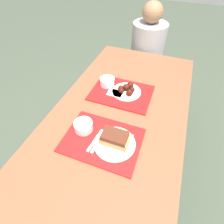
{
  "coord_description": "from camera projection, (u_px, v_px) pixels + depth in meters",
  "views": [
    {
      "loc": [
        0.24,
        -0.75,
        1.59
      ],
      "look_at": [
        -0.03,
        -0.02,
        0.76
      ],
      "focal_mm": 28.0,
      "sensor_mm": 36.0,
      "label": 1
    }
  ],
  "objects": [
    {
      "name": "picnic_table",
      "position": [
        117.0,
        123.0,
        1.23
      ],
      "size": [
        0.89,
        1.85,
        0.72
      ],
      "color": "brown",
      "rests_on": "ground_plane"
    },
    {
      "name": "person_seated_across",
      "position": [
        148.0,
        44.0,
        1.93
      ],
      "size": [
        0.36,
        0.36,
        0.71
      ],
      "color": "#9E9EA3",
      "rests_on": "picnic_bench_far"
    },
    {
      "name": "tray_far",
      "position": [
        121.0,
        93.0,
        1.32
      ],
      "size": [
        0.45,
        0.33,
        0.01
      ],
      "color": "red",
      "rests_on": "picnic_table"
    },
    {
      "name": "bowl_coleslaw_near",
      "position": [
        83.0,
        126.0,
        1.05
      ],
      "size": [
        0.11,
        0.11,
        0.06
      ],
      "color": "silver",
      "rests_on": "tray_near"
    },
    {
      "name": "picnic_bench_far",
      "position": [
        147.0,
        72.0,
        2.18
      ],
      "size": [
        0.84,
        0.28,
        0.42
      ],
      "color": "brown",
      "rests_on": "ground_plane"
    },
    {
      "name": "bowl_coleslaw_far",
      "position": [
        107.0,
        81.0,
        1.36
      ],
      "size": [
        0.11,
        0.11,
        0.06
      ],
      "color": "silver",
      "rests_on": "tray_far"
    },
    {
      "name": "tray_near",
      "position": [
        102.0,
        140.0,
        1.03
      ],
      "size": [
        0.45,
        0.33,
        0.01
      ],
      "color": "red",
      "rests_on": "picnic_table"
    },
    {
      "name": "brisket_sandwich_plate",
      "position": [
        115.0,
        140.0,
        0.98
      ],
      "size": [
        0.24,
        0.24,
        0.09
      ],
      "color": "beige",
      "rests_on": "tray_near"
    },
    {
      "name": "wings_plate_far",
      "position": [
        127.0,
        90.0,
        1.31
      ],
      "size": [
        0.22,
        0.22,
        0.06
      ],
      "color": "beige",
      "rests_on": "tray_far"
    },
    {
      "name": "plastic_knife_near",
      "position": [
        99.0,
        141.0,
        1.01
      ],
      "size": [
        0.03,
        0.17,
        0.0
      ],
      "color": "white",
      "rests_on": "tray_near"
    },
    {
      "name": "plastic_fork_near",
      "position": [
        95.0,
        140.0,
        1.02
      ],
      "size": [
        0.03,
        0.17,
        0.0
      ],
      "color": "white",
      "rests_on": "tray_near"
    },
    {
      "name": "napkin_far",
      "position": [
        115.0,
        93.0,
        1.31
      ],
      "size": [
        0.11,
        0.08,
        0.01
      ],
      "color": "white",
      "rests_on": "tray_far"
    },
    {
      "name": "ground_plane",
      "position": [
        116.0,
        166.0,
        1.69
      ],
      "size": [
        12.0,
        12.0,
        0.0
      ],
      "primitive_type": "plane",
      "color": "#424C3D"
    }
  ]
}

